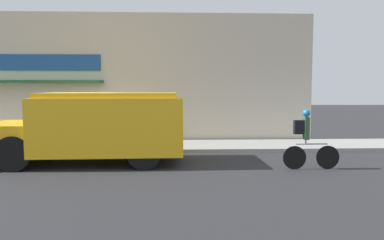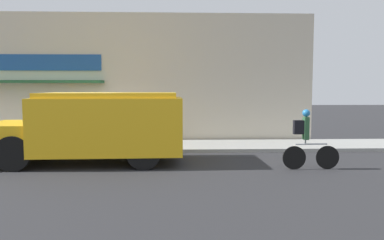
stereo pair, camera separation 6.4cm
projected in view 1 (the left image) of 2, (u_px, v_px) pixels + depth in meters
ground_plane at (78, 154)px, 11.98m from camera, size 70.00×70.00×0.00m
sidewalk at (86, 147)px, 13.14m from camera, size 28.00×2.34×0.12m
storefront at (92, 78)px, 14.25m from camera, size 16.91×0.86×4.96m
school_bus at (97, 126)px, 10.46m from camera, size 5.38×2.67×1.98m
cyclist at (307, 140)px, 9.68m from camera, size 1.50×0.20×1.56m
trash_bin at (24, 134)px, 13.18m from camera, size 0.63×0.63×0.77m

